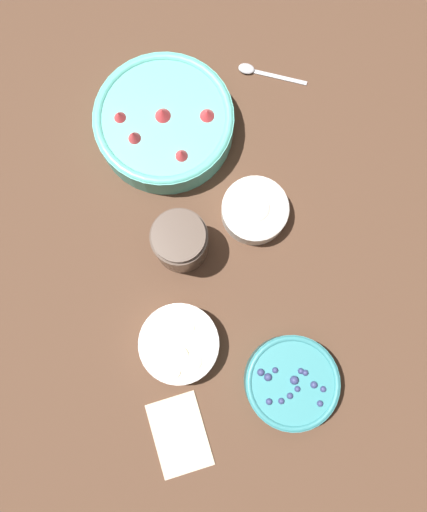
# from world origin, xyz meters

# --- Properties ---
(ground_plane) EXTENTS (4.00, 4.00, 0.00)m
(ground_plane) POSITION_xyz_m (0.00, 0.00, 0.00)
(ground_plane) COLOR #4C3323
(bowl_strawberries) EXTENTS (0.26, 0.26, 0.08)m
(bowl_strawberries) POSITION_xyz_m (-0.27, -0.05, 0.04)
(bowl_strawberries) COLOR #56B7A8
(bowl_strawberries) RESTS_ON ground_plane
(bowl_blueberries) EXTENTS (0.16, 0.16, 0.06)m
(bowl_blueberries) POSITION_xyz_m (0.25, 0.01, 0.03)
(bowl_blueberries) COLOR teal
(bowl_blueberries) RESTS_ON ground_plane
(bowl_bananas) EXTENTS (0.14, 0.14, 0.05)m
(bowl_bananas) POSITION_xyz_m (0.12, -0.15, 0.03)
(bowl_bananas) COLOR white
(bowl_bananas) RESTS_ON ground_plane
(bowl_cream) EXTENTS (0.12, 0.12, 0.05)m
(bowl_cream) POSITION_xyz_m (-0.06, 0.05, 0.03)
(bowl_cream) COLOR silver
(bowl_cream) RESTS_ON ground_plane
(jar_chocolate) EXTENTS (0.10, 0.10, 0.11)m
(jar_chocolate) POSITION_xyz_m (-0.04, -0.09, 0.05)
(jar_chocolate) COLOR #4C3D33
(jar_chocolate) RESTS_ON ground_plane
(napkin) EXTENTS (0.13, 0.10, 0.01)m
(napkin) POSITION_xyz_m (0.27, -0.21, 0.00)
(napkin) COLOR beige
(napkin) RESTS_ON ground_plane
(spoon) EXTENTS (0.09, 0.12, 0.01)m
(spoon) POSITION_xyz_m (-0.33, 0.16, 0.00)
(spoon) COLOR #B2B2B7
(spoon) RESTS_ON ground_plane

